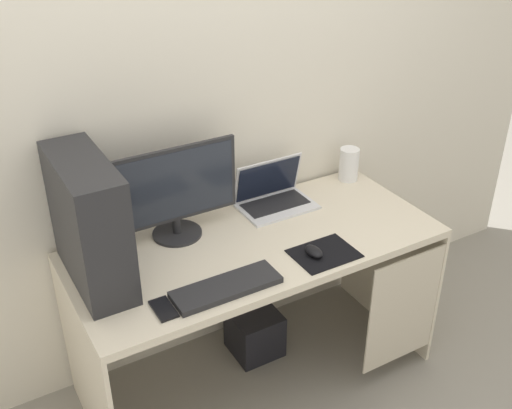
% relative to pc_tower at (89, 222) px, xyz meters
% --- Properties ---
extents(ground_plane, '(8.00, 8.00, 0.00)m').
position_rel_pc_tower_xyz_m(ground_plane, '(0.66, -0.09, -1.01)').
color(ground_plane, gray).
extents(wall_back, '(4.00, 0.05, 2.60)m').
position_rel_pc_tower_xyz_m(wall_back, '(0.66, 0.30, 0.29)').
color(wall_back, beige).
rests_on(wall_back, ground_plane).
extents(desk, '(1.58, 0.70, 0.76)m').
position_rel_pc_tower_xyz_m(desk, '(0.68, -0.10, -0.40)').
color(desk, beige).
rests_on(desk, ground_plane).
extents(pc_tower, '(0.18, 0.50, 0.50)m').
position_rel_pc_tower_xyz_m(pc_tower, '(0.00, 0.00, 0.00)').
color(pc_tower, '#232326').
rests_on(pc_tower, desk).
extents(monitor, '(0.55, 0.21, 0.41)m').
position_rel_pc_tower_xyz_m(monitor, '(0.39, 0.12, -0.04)').
color(monitor, '#232326').
rests_on(monitor, desk).
extents(laptop, '(0.34, 0.23, 0.21)m').
position_rel_pc_tower_xyz_m(laptop, '(0.89, 0.14, -0.21)').
color(laptop, silver).
rests_on(laptop, desk).
extents(speaker, '(0.10, 0.10, 0.17)m').
position_rel_pc_tower_xyz_m(speaker, '(1.35, 0.18, -0.17)').
color(speaker, white).
rests_on(speaker, desk).
extents(keyboard, '(0.42, 0.14, 0.02)m').
position_rel_pc_tower_xyz_m(keyboard, '(0.40, -0.32, -0.24)').
color(keyboard, '#232326').
rests_on(keyboard, desk).
extents(mousepad, '(0.26, 0.20, 0.00)m').
position_rel_pc_tower_xyz_m(mousepad, '(0.85, -0.31, -0.25)').
color(mousepad, black).
rests_on(mousepad, desk).
extents(mouse_left, '(0.06, 0.10, 0.03)m').
position_rel_pc_tower_xyz_m(mouse_left, '(0.81, -0.30, -0.23)').
color(mouse_left, black).
rests_on(mouse_left, mousepad).
extents(cell_phone, '(0.07, 0.13, 0.01)m').
position_rel_pc_tower_xyz_m(cell_phone, '(0.14, -0.31, -0.24)').
color(cell_phone, black).
rests_on(cell_phone, desk).
extents(subwoofer, '(0.23, 0.23, 0.23)m').
position_rel_pc_tower_xyz_m(subwoofer, '(0.73, 0.05, -0.89)').
color(subwoofer, black).
rests_on(subwoofer, ground_plane).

